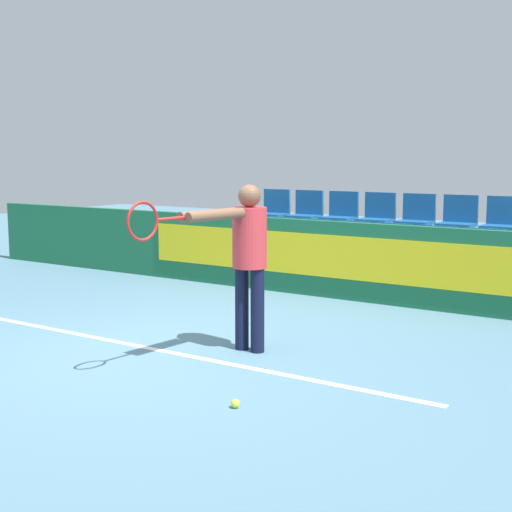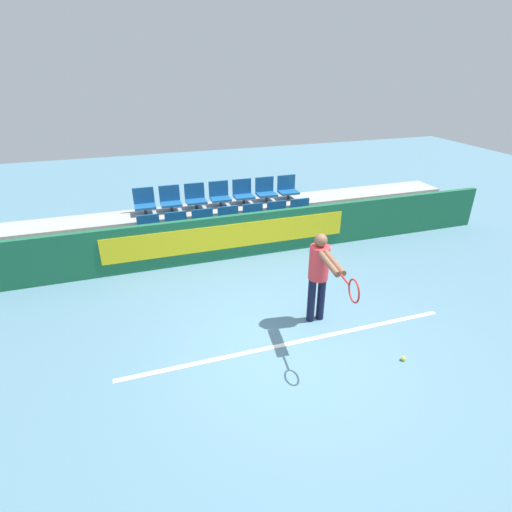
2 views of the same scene
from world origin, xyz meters
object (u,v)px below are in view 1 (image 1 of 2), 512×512
Objects in this scene: stadium_chair_0 at (242,237)px; stadium_chair_8 at (306,211)px; stadium_chair_2 at (311,242)px; stadium_chair_9 at (341,213)px; stadium_chair_12 at (458,218)px; tennis_ball at (235,404)px; stadium_chair_4 at (391,248)px; stadium_chair_6 at (482,255)px; stadium_chair_7 at (273,209)px; tennis_player at (244,250)px; stadium_chair_1 at (275,239)px; stadium_chair_3 at (350,245)px; stadium_chair_5 at (435,251)px; stadium_chair_13 at (503,220)px; stadium_chair_10 at (377,214)px; stadium_chair_11 at (416,216)px.

stadium_chair_0 is 1.00× the size of stadium_chair_8.
stadium_chair_9 is at bearing 90.00° from stadium_chair_2.
stadium_chair_12 reaches higher than tennis_ball.
stadium_chair_9 is at bearing 109.46° from tennis_ball.
stadium_chair_6 is at bearing 0.00° from stadium_chair_4.
stadium_chair_7 is 1.00× the size of stadium_chair_8.
stadium_chair_12 is at bearing 88.96° from tennis_player.
stadium_chair_3 is at bearing 0.00° from stadium_chair_1.
stadium_chair_1 is 1.00× the size of stadium_chair_9.
stadium_chair_5 is 1.14m from stadium_chair_13.
stadium_chair_1 is 0.60m from stadium_chair_2.
stadium_chair_13 reaches higher than stadium_chair_0.
stadium_chair_0 is at bearing -153.41° from stadium_chair_10.
stadium_chair_8 is (-1.20, 0.90, 0.36)m from stadium_chair_3.
stadium_chair_2 is (1.20, 0.00, 0.00)m from stadium_chair_0.
stadium_chair_2 and stadium_chair_4 have the same top height.
stadium_chair_10 reaches higher than tennis_ball.
stadium_chair_11 is 1.00× the size of stadium_chair_12.
stadium_chair_4 is 4.82m from tennis_ball.
stadium_chair_9 is 2.41m from stadium_chair_13.
stadium_chair_10 is at bearing 143.10° from stadium_chair_5.
stadium_chair_3 is 2.05m from stadium_chair_7.
stadium_chair_8 reaches higher than stadium_chair_6.
stadium_chair_6 is at bearing -36.90° from stadium_chair_11.
stadium_chair_8 is at bearing 119.41° from tennis_player.
stadium_chair_11 is at bearing 96.84° from tennis_player.
stadium_chair_10 reaches higher than stadium_chair_1.
stadium_chair_9 is (-1.81, 0.90, 0.36)m from stadium_chair_5.
stadium_chair_5 is 1.14m from stadium_chair_11.
stadium_chair_0 reaches higher than tennis_ball.
stadium_chair_10 reaches higher than stadium_chair_0.
stadium_chair_4 and stadium_chair_6 have the same top height.
stadium_chair_12 is (1.81, 0.90, 0.36)m from stadium_chair_2.
stadium_chair_9 reaches higher than stadium_chair_0.
stadium_chair_4 is at bearing 0.00° from stadium_chair_2.
tennis_ball is (1.99, -5.62, -0.95)m from stadium_chair_9.
tennis_ball is at bearing -80.59° from stadium_chair_4.
stadium_chair_10 reaches higher than stadium_chair_2.
stadium_chair_12 reaches higher than stadium_chair_5.
stadium_chair_9 reaches higher than stadium_chair_5.
stadium_chair_3 is 1.14m from stadium_chair_11.
stadium_chair_11 is (2.41, 0.90, 0.36)m from stadium_chair_0.
stadium_chair_0 is 1.00× the size of stadium_chair_2.
stadium_chair_8 and stadium_chair_9 have the same top height.
stadium_chair_7 and stadium_chair_10 have the same top height.
stadium_chair_9 is (0.60, 0.90, 0.36)m from stadium_chair_1.
stadium_chair_2 is 1.00× the size of stadium_chair_11.
stadium_chair_1 is 1.14m from stadium_chair_9.
stadium_chair_1 is 3.90m from tennis_player.
stadium_chair_3 is 1.55m from stadium_chair_8.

